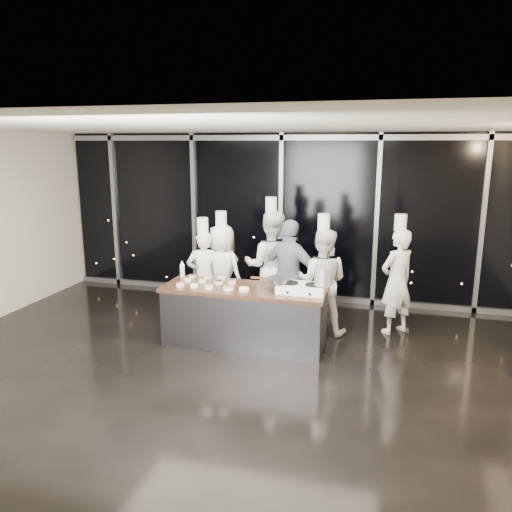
{
  "coord_description": "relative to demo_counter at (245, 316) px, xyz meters",
  "views": [
    {
      "loc": [
        2.05,
        -5.95,
        3.01
      ],
      "look_at": [
        0.1,
        1.2,
        1.32
      ],
      "focal_mm": 35.0,
      "sensor_mm": 36.0,
      "label": 1
    }
  ],
  "objects": [
    {
      "name": "ground",
      "position": [
        0.0,
        -0.9,
        -0.45
      ],
      "size": [
        9.0,
        9.0,
        0.0
      ],
      "primitive_type": "plane",
      "color": "black",
      "rests_on": "ground"
    },
    {
      "name": "room_shell",
      "position": [
        0.18,
        -0.9,
        1.79
      ],
      "size": [
        9.02,
        7.02,
        3.21
      ],
      "color": "beige",
      "rests_on": "ground"
    },
    {
      "name": "window_wall",
      "position": [
        0.0,
        2.53,
        1.14
      ],
      "size": [
        8.9,
        0.11,
        3.2
      ],
      "color": "black",
      "rests_on": "ground"
    },
    {
      "name": "demo_counter",
      "position": [
        0.0,
        0.0,
        0.0
      ],
      "size": [
        2.46,
        0.86,
        0.9
      ],
      "color": "#39383D",
      "rests_on": "ground"
    },
    {
      "name": "stove",
      "position": [
        0.87,
        -0.03,
        0.51
      ],
      "size": [
        0.7,
        0.46,
        0.14
      ],
      "rotation": [
        0.0,
        0.0,
        -0.02
      ],
      "color": "white",
      "rests_on": "demo_counter"
    },
    {
      "name": "frying_pan",
      "position": [
        0.52,
        -0.04,
        0.62
      ],
      "size": [
        0.59,
        0.34,
        0.06
      ],
      "rotation": [
        0.0,
        0.0,
        -0.02
      ],
      "color": "slate",
      "rests_on": "stove"
    },
    {
      "name": "stock_pot",
      "position": [
        1.18,
        -0.04,
        0.72
      ],
      "size": [
        0.27,
        0.27,
        0.26
      ],
      "primitive_type": "cylinder",
      "rotation": [
        0.0,
        0.0,
        -0.02
      ],
      "color": "#BBBBBD",
      "rests_on": "stove"
    },
    {
      "name": "prep_bowls",
      "position": [
        -0.51,
        0.01,
        0.47
      ],
      "size": [
        1.15,
        0.68,
        0.05
      ],
      "color": "white",
      "rests_on": "demo_counter"
    },
    {
      "name": "squeeze_bottle",
      "position": [
        -1.14,
        0.33,
        0.57
      ],
      "size": [
        0.07,
        0.07,
        0.27
      ],
      "color": "white",
      "rests_on": "demo_counter"
    },
    {
      "name": "chef_far_left",
      "position": [
        -0.97,
        0.82,
        0.35
      ],
      "size": [
        0.67,
        0.57,
        1.79
      ],
      "rotation": [
        0.0,
        0.0,
        3.54
      ],
      "color": "silver",
      "rests_on": "ground"
    },
    {
      "name": "chef_left",
      "position": [
        -0.71,
        1.03,
        0.39
      ],
      "size": [
        0.94,
        0.76,
        1.88
      ],
      "rotation": [
        0.0,
        0.0,
        2.8
      ],
      "color": "silver",
      "rests_on": "ground"
    },
    {
      "name": "chef_center",
      "position": [
        0.11,
        1.2,
        0.5
      ],
      "size": [
        1.03,
        0.86,
        2.13
      ],
      "rotation": [
        0.0,
        0.0,
        3.3
      ],
      "color": "silver",
      "rests_on": "ground"
    },
    {
      "name": "guest",
      "position": [
        0.52,
        0.85,
        0.46
      ],
      "size": [
        1.15,
        0.79,
        1.82
      ],
      "rotation": [
        0.0,
        0.0,
        2.78
      ],
      "color": "#121233",
      "rests_on": "ground"
    },
    {
      "name": "chef_right",
      "position": [
        1.05,
        0.8,
        0.41
      ],
      "size": [
        0.85,
        0.68,
        1.94
      ],
      "rotation": [
        0.0,
        0.0,
        3.11
      ],
      "color": "silver",
      "rests_on": "ground"
    },
    {
      "name": "chef_side",
      "position": [
        2.2,
        1.11,
        0.42
      ],
      "size": [
        0.73,
        0.72,
        1.93
      ],
      "rotation": [
        0.0,
        0.0,
        3.91
      ],
      "color": "silver",
      "rests_on": "ground"
    }
  ]
}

